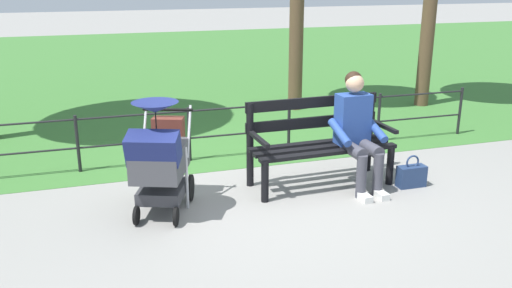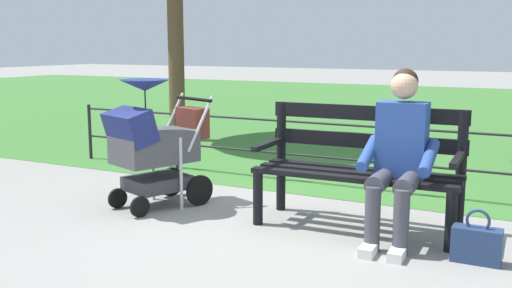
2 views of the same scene
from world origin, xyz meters
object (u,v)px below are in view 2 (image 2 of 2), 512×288
(person_on_bench, at_px, (399,151))
(park_bench, at_px, (360,162))
(stroller, at_px, (154,142))
(handbag, at_px, (477,244))

(person_on_bench, bearing_deg, park_bench, -31.96)
(stroller, relative_size, handbag, 3.11)
(person_on_bench, distance_m, stroller, 2.16)
(stroller, bearing_deg, handbag, 177.28)
(person_on_bench, bearing_deg, stroller, 2.02)
(stroller, bearing_deg, park_bench, -170.56)
(park_bench, distance_m, handbag, 1.12)
(park_bench, distance_m, stroller, 1.83)
(park_bench, height_order, person_on_bench, person_on_bench)
(person_on_bench, height_order, handbag, person_on_bench)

